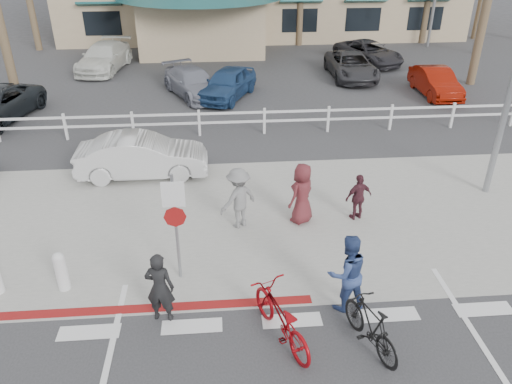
{
  "coord_description": "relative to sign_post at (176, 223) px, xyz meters",
  "views": [
    {
      "loc": [
        -1.34,
        -6.83,
        7.12
      ],
      "look_at": [
        -0.5,
        3.31,
        1.5
      ],
      "focal_mm": 35.0,
      "sensor_mm": 36.0,
      "label": 1
    }
  ],
  "objects": [
    {
      "name": "ground",
      "position": [
        2.3,
        -2.2,
        -1.45
      ],
      "size": [
        140.0,
        140.0,
        0.0
      ],
      "primitive_type": "plane",
      "color": "#333335"
    },
    {
      "name": "sidewalk_plaza",
      "position": [
        2.3,
        2.3,
        -1.44
      ],
      "size": [
        22.0,
        7.0,
        0.01
      ],
      "primitive_type": "cube",
      "color": "gray",
      "rests_on": "ground"
    },
    {
      "name": "cross_street",
      "position": [
        2.3,
        6.3,
        -1.45
      ],
      "size": [
        40.0,
        5.0,
        0.01
      ],
      "primitive_type": "cube",
      "color": "#333335",
      "rests_on": "ground"
    },
    {
      "name": "parking_lot",
      "position": [
        2.3,
        15.8,
        -1.45
      ],
      "size": [
        50.0,
        16.0,
        0.01
      ],
      "primitive_type": "cube",
      "color": "#333335",
      "rests_on": "ground"
    },
    {
      "name": "curb_red",
      "position": [
        -0.7,
        -1.0,
        -1.44
      ],
      "size": [
        7.0,
        0.25,
        0.02
      ],
      "primitive_type": "cube",
      "color": "maroon",
      "rests_on": "ground"
    },
    {
      "name": "rail_fence",
      "position": [
        2.8,
        8.3,
        -0.95
      ],
      "size": [
        29.4,
        0.16,
        1.0
      ],
      "primitive_type": null,
      "color": "silver",
      "rests_on": "ground"
    },
    {
      "name": "sign_post",
      "position": [
        0.0,
        0.0,
        0.0
      ],
      "size": [
        0.5,
        0.1,
        2.9
      ],
      "primitive_type": null,
      "color": "gray",
      "rests_on": "ground"
    },
    {
      "name": "bollard_0",
      "position": [
        -2.5,
        -0.2,
        -0.97
      ],
      "size": [
        0.26,
        0.26,
        0.95
      ],
      "primitive_type": null,
      "color": "silver",
      "rests_on": "ground"
    },
    {
      "name": "info_sign",
      "position": [
        16.3,
        19.8,
        1.35
      ],
      "size": [
        1.2,
        0.16,
        5.6
      ],
      "primitive_type": null,
      "color": "navy",
      "rests_on": "ground"
    },
    {
      "name": "bike_red",
      "position": [
        2.0,
        -2.06,
        -0.92
      ],
      "size": [
        1.43,
        2.15,
        1.07
      ],
      "primitive_type": "imported",
      "rotation": [
        0.0,
        0.0,
        3.53
      ],
      "color": "maroon",
      "rests_on": "ground"
    },
    {
      "name": "rider_red",
      "position": [
        -0.28,
        -1.31,
        -0.66
      ],
      "size": [
        0.64,
        0.48,
        1.58
      ],
      "primitive_type": "imported",
      "rotation": [
        0.0,
        0.0,
        2.95
      ],
      "color": "black",
      "rests_on": "ground"
    },
    {
      "name": "bike_black",
      "position": [
        3.64,
        -2.37,
        -0.94
      ],
      "size": [
        0.99,
        1.76,
        1.02
      ],
      "primitive_type": "imported",
      "rotation": [
        0.0,
        0.0,
        3.47
      ],
      "color": "black",
      "rests_on": "ground"
    },
    {
      "name": "rider_black",
      "position": [
        3.44,
        -1.25,
        -0.59
      ],
      "size": [
        0.96,
        0.82,
        1.73
      ],
      "primitive_type": "imported",
      "rotation": [
        0.0,
        0.0,
        3.36
      ],
      "color": "navy",
      "rests_on": "ground"
    },
    {
      "name": "pedestrian_a",
      "position": [
        1.42,
        2.02,
        -0.62
      ],
      "size": [
        1.23,
        1.12,
        1.66
      ],
      "primitive_type": "imported",
      "rotation": [
        0.0,
        0.0,
        3.75
      ],
      "color": "slate",
      "rests_on": "ground"
    },
    {
      "name": "pedestrian_child",
      "position": [
        4.6,
        2.13,
        -0.8
      ],
      "size": [
        0.83,
        0.53,
        1.31
      ],
      "primitive_type": "imported",
      "rotation": [
        0.0,
        0.0,
        3.44
      ],
      "color": "#4B212A",
      "rests_on": "ground"
    },
    {
      "name": "pedestrian_b",
      "position": [
        3.08,
        2.12,
        -0.62
      ],
      "size": [
        0.96,
        0.94,
        1.67
      ],
      "primitive_type": "imported",
      "rotation": [
        0.0,
        0.0,
        3.89
      ],
      "color": "#5A1F24",
      "rests_on": "ground"
    },
    {
      "name": "car_white_sedan",
      "position": [
        -1.39,
        5.2,
        -0.79
      ],
      "size": [
        4.01,
        1.45,
        1.32
      ],
      "primitive_type": "imported",
      "rotation": [
        0.0,
        0.0,
        1.58
      ],
      "color": "#BEBEBE",
      "rests_on": "ground"
    },
    {
      "name": "lot_car_1",
      "position": [
        -0.05,
        13.1,
        -0.84
      ],
      "size": [
        3.27,
        4.51,
        1.21
      ],
      "primitive_type": "imported",
      "rotation": [
        0.0,
        0.0,
        0.42
      ],
      "color": "gray",
      "rests_on": "ground"
    },
    {
      "name": "lot_car_2",
      "position": [
        1.48,
        12.63,
        -0.78
      ],
      "size": [
        3.07,
        4.22,
        1.34
      ],
      "primitive_type": "imported",
      "rotation": [
        0.0,
        0.0,
        -0.43
      ],
      "color": "navy",
      "rests_on": "ground"
    },
    {
      "name": "lot_car_3",
      "position": [
        10.83,
        12.26,
        -0.84
      ],
      "size": [
        1.31,
        3.7,
        1.22
      ],
      "primitive_type": "imported",
      "rotation": [
        0.0,
        0.0,
        -0.01
      ],
      "color": "#760F03",
      "rests_on": "ground"
    },
    {
      "name": "lot_car_4",
      "position": [
        -4.83,
        17.8,
        -0.77
      ],
      "size": [
        2.68,
        4.94,
        1.36
      ],
      "primitive_type": "imported",
      "rotation": [
        0.0,
        0.0,
        -0.17
      ],
      "color": "silver",
      "rests_on": "ground"
    },
    {
      "name": "lot_car_5",
      "position": [
        7.75,
        15.33,
        -0.83
      ],
      "size": [
        2.1,
        4.47,
        1.24
      ],
      "primitive_type": "imported",
      "rotation": [
        0.0,
        0.0,
        -0.01
      ],
      "color": "#303034",
      "rests_on": "ground"
    },
    {
      "name": "lot_car_6",
      "position": [
        9.39,
        18.0,
        -0.85
      ],
      "size": [
        3.58,
        4.76,
        1.2
      ],
      "primitive_type": "imported",
      "rotation": [
        0.0,
        0.0,
        0.42
      ],
      "color": "#26252A",
      "rests_on": "ground"
    }
  ]
}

